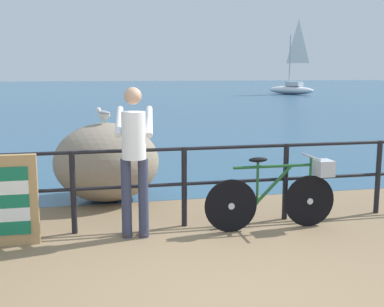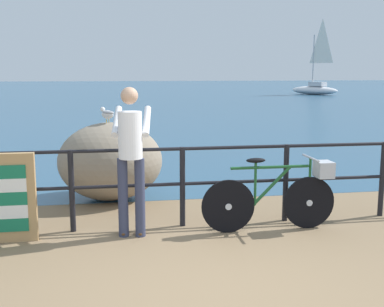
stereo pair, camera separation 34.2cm
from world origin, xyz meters
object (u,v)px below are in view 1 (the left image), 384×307
bicycle (282,192)px  person_at_railing (134,155)px  breakwater_boulder_main (107,162)px  sailboat (292,86)px  seagull (103,114)px

bicycle → person_at_railing: person_at_railing is taller
bicycle → person_at_railing: 1.91m
breakwater_boulder_main → sailboat: size_ratio=0.26×
bicycle → sailboat: (14.75, 33.27, 0.24)m
sailboat → person_at_railing: bearing=121.7°
seagull → bicycle: bearing=-167.7°
person_at_railing → seagull: 1.82m
person_at_railing → sailboat: size_ratio=0.29×
bicycle → sailboat: sailboat is taller
bicycle → breakwater_boulder_main: (-2.08, 1.85, 0.13)m
bicycle → person_at_railing: size_ratio=0.96×
person_at_railing → sailboat: bearing=-18.8°
bicycle → person_at_railing: (-1.83, 0.07, 0.53)m
person_at_railing → breakwater_boulder_main: bearing=15.6°
bicycle → seagull: size_ratio=5.45×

